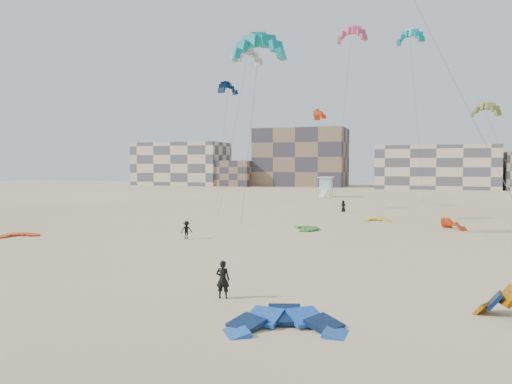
% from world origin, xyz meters
% --- Properties ---
extents(ground, '(320.00, 320.00, 0.00)m').
position_xyz_m(ground, '(0.00, 0.00, 0.00)').
color(ground, beige).
rests_on(ground, ground).
extents(kite_ground_blue, '(5.78, 5.93, 2.29)m').
position_xyz_m(kite_ground_blue, '(4.20, -0.16, 0.00)').
color(kite_ground_blue, blue).
rests_on(kite_ground_blue, ground).
extents(kite_ground_red, '(4.55, 4.54, 0.59)m').
position_xyz_m(kite_ground_red, '(-25.72, 16.37, 0.00)').
color(kite_ground_red, red).
rests_on(kite_ground_red, ground).
extents(kite_ground_green, '(4.50, 4.38, 0.61)m').
position_xyz_m(kite_ground_green, '(-2.43, 29.83, 0.00)').
color(kite_ground_green, '#1B822B').
rests_on(kite_ground_green, ground).
extents(kite_ground_red_far, '(4.40, 4.37, 3.25)m').
position_xyz_m(kite_ground_red_far, '(11.40, 35.10, 0.00)').
color(kite_ground_red_far, red).
rests_on(kite_ground_red_far, ground).
extents(kite_ground_yellow, '(3.24, 3.42, 1.42)m').
position_xyz_m(kite_ground_yellow, '(3.37, 40.27, 0.00)').
color(kite_ground_yellow, gold).
rests_on(kite_ground_yellow, ground).
extents(kitesurfer_main, '(0.73, 0.53, 1.83)m').
position_xyz_m(kitesurfer_main, '(0.04, 3.32, 0.92)').
color(kitesurfer_main, black).
rests_on(kitesurfer_main, ground).
extents(kitesurfer_c, '(1.15, 1.08, 1.57)m').
position_xyz_m(kitesurfer_c, '(-10.72, 20.16, 0.78)').
color(kitesurfer_c, black).
rests_on(kitesurfer_c, ground).
extents(kitesurfer_e, '(0.83, 0.60, 1.59)m').
position_xyz_m(kitesurfer_e, '(-2.23, 50.28, 0.80)').
color(kitesurfer_e, black).
rests_on(kitesurfer_e, ground).
extents(kite_fly_teal_a, '(5.65, 5.70, 17.38)m').
position_xyz_m(kite_fly_teal_a, '(-5.28, 23.67, 16.66)').
color(kite_fly_teal_a, '#0EA18F').
rests_on(kite_fly_teal_a, ground).
extents(kite_fly_grey, '(5.20, 8.36, 18.99)m').
position_xyz_m(kite_fly_grey, '(-10.48, 34.62, 18.62)').
color(kite_fly_grey, '#BCBCBC').
rests_on(kite_fly_grey, ground).
extents(kite_fly_pink, '(5.25, 8.06, 22.79)m').
position_xyz_m(kite_fly_pink, '(-0.48, 44.95, 22.59)').
color(kite_fly_pink, '#B84574').
rests_on(kite_fly_pink, ground).
extents(kite_fly_olive, '(4.88, 12.62, 12.48)m').
position_xyz_m(kite_fly_olive, '(14.62, 40.78, 12.28)').
color(kite_fly_olive, olive).
rests_on(kite_fly_olive, ground).
extents(kite_fly_navy, '(4.36, 5.93, 17.67)m').
position_xyz_m(kite_fly_navy, '(-18.57, 48.13, 17.37)').
color(kite_fly_navy, '#0B2348').
rests_on(kite_fly_navy, ground).
extents(kite_fly_teal_b, '(5.08, 5.04, 24.89)m').
position_xyz_m(kite_fly_teal_b, '(5.94, 56.77, 24.58)').
color(kite_fly_teal_b, '#0EA18F').
rests_on(kite_fly_teal_b, ground).
extents(kite_fly_red, '(4.47, 4.41, 14.59)m').
position_xyz_m(kite_fly_red, '(-7.40, 57.97, 14.18)').
color(kite_fly_red, red).
rests_on(kite_fly_red, ground).
extents(lifeguard_tower_far, '(2.94, 5.61, 4.12)m').
position_xyz_m(lifeguard_tower_far, '(-11.29, 82.37, 2.04)').
color(lifeguard_tower_far, white).
rests_on(lifeguard_tower_far, ground).
extents(condo_west_a, '(30.00, 15.00, 14.00)m').
position_xyz_m(condo_west_a, '(-70.00, 130.00, 7.00)').
color(condo_west_a, beige).
rests_on(condo_west_a, ground).
extents(condo_west_b, '(28.00, 14.00, 18.00)m').
position_xyz_m(condo_west_b, '(-30.00, 134.00, 9.00)').
color(condo_west_b, '#7A5D49').
rests_on(condo_west_b, ground).
extents(condo_mid, '(32.00, 16.00, 12.00)m').
position_xyz_m(condo_mid, '(10.00, 130.00, 6.00)').
color(condo_mid, beige).
rests_on(condo_mid, ground).
extents(condo_fill_left, '(12.00, 10.00, 8.00)m').
position_xyz_m(condo_fill_left, '(-50.00, 128.00, 4.00)').
color(condo_fill_left, '#7A5D49').
rests_on(condo_fill_left, ground).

